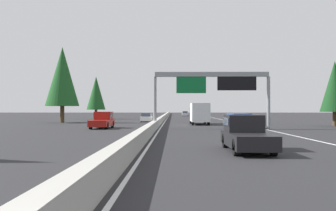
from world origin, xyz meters
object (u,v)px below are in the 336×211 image
Objects in this scene: minivan_mid_center at (239,120)px; box_truck_near_right at (199,113)px; conifer_right_mid at (335,87)px; sign_gantry_overhead at (213,84)px; conifer_left_mid at (96,93)px; pickup_far_right at (246,133)px; conifer_left_near at (62,77)px; sedan_far_center at (185,114)px; oncoming_far at (103,120)px; oncoming_near at (146,118)px; sedan_distant_b at (199,114)px.

box_truck_near_right is at bearing 18.56° from minivan_mid_center.
minivan_mid_center is 0.60× the size of conifer_right_mid.
sign_gantry_overhead is 44.94m from conifer_left_mid.
pickup_far_right is 0.46× the size of conifer_left_near.
conifer_right_mid reaches higher than minivan_mid_center.
sedan_far_center is 0.37× the size of conifer_left_near.
minivan_mid_center is at bearing -66.11° from sign_gantry_overhead.
oncoming_far is 29.22m from conifer_right_mid.
sedan_far_center is 73.99m from oncoming_far.
conifer_right_mid is at bearing -107.41° from box_truck_near_right.
sedan_far_center is 1.00× the size of oncoming_near.
conifer_right_mid is 0.69× the size of conifer_left_near.
oncoming_far is (0.27, 15.31, -0.04)m from minivan_mid_center.
sedan_far_center is 0.79× the size of oncoming_far.
pickup_far_right is at bearing 27.67° from oncoming_far.
sedan_far_center is 60.38m from conifer_left_near.
pickup_far_right is 1.27× the size of oncoming_near.
oncoming_near is at bearing 28.76° from minivan_mid_center.
minivan_mid_center is at bearing -177.12° from sedan_far_center.
oncoming_far is at bearing 170.97° from sedan_far_center.
sedan_distant_b is (60.81, 0.23, -0.27)m from minivan_mid_center.
box_truck_near_right reaches higher than sedan_distant_b.
sign_gantry_overhead reaches higher than oncoming_far.
conifer_left_near is (18.55, 21.99, 2.40)m from sign_gantry_overhead.
box_truck_near_right is at bearing -179.96° from sedan_far_center.
oncoming_far is at bearing 82.67° from sign_gantry_overhead.
pickup_far_right reaches higher than sedan_far_center.
minivan_mid_center is at bearing -179.78° from sedan_distant_b.
conifer_left_mid is (27.53, 20.32, 3.96)m from box_truck_near_right.
sign_gantry_overhead is 13.06m from oncoming_far.
minivan_mid_center is 15.31m from oncoming_far.
conifer_left_near is at bearing 28.53° from pickup_far_right.
sedan_far_center is at bearing 15.45° from sedan_distant_b.
conifer_left_mid is (39.73, 21.00, 0.65)m from sign_gantry_overhead.
sedan_far_center is 0.48× the size of conifer_left_mid.
conifer_left_mid is at bearing -144.20° from oncoming_near.
oncoming_near is 0.79× the size of oncoming_far.
oncoming_near is (-51.71, 8.19, 0.00)m from sedan_far_center.
sedan_far_center is at bearing 171.00° from oncoming_near.
box_truck_near_right is at bearing 37.40° from oncoming_near.
sedan_distant_b is at bearing -164.55° from sedan_far_center.
oncoming_far is at bearing 132.32° from box_truck_near_right.
conifer_left_near is at bearing 49.85° from sign_gantry_overhead.
sedan_distant_b is at bearing -46.67° from conifer_left_mid.
minivan_mid_center is 0.59× the size of box_truck_near_right.
oncoming_near is 21.25m from conifer_left_mid.
sign_gantry_overhead is 17.53m from conifer_right_mid.
conifer_right_mid is at bearing -166.06° from sedan_far_center.
box_truck_near_right is at bearing 3.17° from sign_gantry_overhead.
oncoming_near is 15.33m from conifer_left_near.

